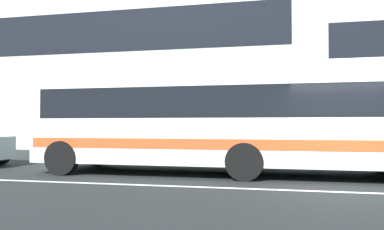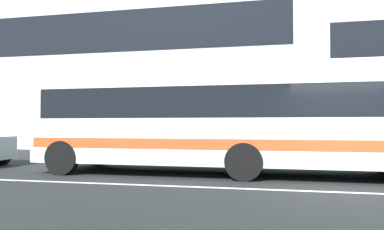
{
  "view_description": "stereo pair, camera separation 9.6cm",
  "coord_description": "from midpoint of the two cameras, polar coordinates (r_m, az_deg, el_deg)",
  "views": [
    {
      "loc": [
        -1.71,
        -8.72,
        1.47
      ],
      "look_at": [
        -4.12,
        2.51,
        1.77
      ],
      "focal_mm": 35.21,
      "sensor_mm": 36.0,
      "label": 1
    },
    {
      "loc": [
        -1.62,
        -8.7,
        1.47
      ],
      "look_at": [
        -4.12,
        2.51,
        1.77
      ],
      "focal_mm": 35.21,
      "sensor_mm": 36.0,
      "label": 2
    }
  ],
  "objects": [
    {
      "name": "lane_centre_line",
      "position": [
        8.99,
        23.02,
        -10.74
      ],
      "size": [
        60.0,
        0.16,
        0.01
      ],
      "primitive_type": "cube",
      "color": "silver",
      "rests_on": "ground_plane"
    },
    {
      "name": "ground_plane",
      "position": [
        8.99,
        23.02,
        -10.77
      ],
      "size": [
        160.0,
        160.0,
        0.0
      ],
      "primitive_type": "plane",
      "color": "black"
    },
    {
      "name": "apartment_block_left",
      "position": [
        27.13,
        -11.99,
        7.78
      ],
      "size": [
        25.82,
        9.65,
        11.64
      ],
      "color": "silver",
      "rests_on": "ground_plane"
    },
    {
      "name": "transit_bus",
      "position": [
        11.23,
        4.62,
        -0.12
      ],
      "size": [
        11.27,
        2.75,
        3.14
      ],
      "color": "silver",
      "rests_on": "ground_plane"
    }
  ]
}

